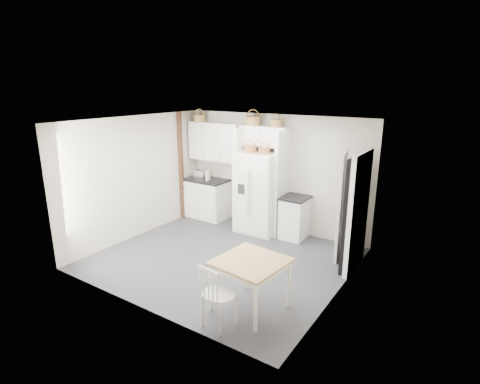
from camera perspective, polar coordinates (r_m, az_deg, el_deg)
The scene contains 27 objects.
floor at distance 7.29m, azimuth -2.65°, elevation -10.06°, with size 4.50×4.50×0.00m, color #2D2D31.
ceiling at distance 6.58m, azimuth -2.94°, elevation 10.73°, with size 4.50×4.50×0.00m, color white.
wall_back at distance 8.47m, azimuth 5.20°, elevation 2.95°, with size 4.50×4.50×0.00m, color beige.
wall_left at distance 8.31m, azimuth -15.45°, elevation 2.18°, with size 4.00×4.00×0.00m, color beige.
wall_right at distance 5.85m, azimuth 15.38°, elevation -3.58°, with size 4.00×4.00×0.00m, color beige.
refrigerator at distance 8.30m, azimuth 2.92°, elevation -0.10°, with size 0.93×0.75×1.81m, color silver.
base_cab_left at distance 9.34m, azimuth -5.01°, elevation -1.06°, with size 1.02×0.64×0.94m, color silver.
base_cab_right at distance 8.16m, azimuth 8.33°, elevation -3.96°, with size 0.50×0.60×0.88m, color silver.
dining_table at distance 5.65m, azimuth 1.60°, elevation -13.88°, with size 0.93×0.93×0.77m, color olive.
windsor_chair at distance 5.24m, azimuth -3.19°, elevation -15.31°, with size 0.47×0.43×0.96m, color silver.
counter_left at distance 9.21m, azimuth -5.08°, elevation 1.87°, with size 1.06×0.69×0.04m, color black.
counter_right at distance 8.01m, azimuth 8.47°, elevation -0.86°, with size 0.54×0.64×0.04m, color black.
toaster at distance 9.28m, azimuth -6.14°, elevation 2.72°, with size 0.29×0.17×0.20m, color silver.
cookbook_red at distance 9.06m, azimuth -4.90°, elevation 2.46°, with size 0.03×0.14×0.21m, color #AC412A.
cookbook_cream at distance 9.05m, azimuth -4.85°, elevation 2.55°, with size 0.04×0.16×0.24m, color beige.
basket_upper_a at distance 9.24m, azimuth -6.19°, elevation 11.14°, with size 0.30×0.30×0.17m, color olive.
basket_bridge_a at distance 8.37m, azimuth 2.00°, elevation 10.80°, with size 0.34×0.34×0.19m, color olive.
basket_bridge_b at distance 8.09m, azimuth 5.52°, elevation 10.42°, with size 0.27×0.27×0.15m, color olive.
basket_fridge_a at distance 8.09m, azimuth 1.56°, elevation 6.58°, with size 0.27×0.27×0.15m, color brown.
basket_fridge_b at distance 7.92m, azimuth 3.70°, elevation 6.28°, with size 0.24×0.24×0.13m, color brown.
upper_cabinet at distance 9.01m, azimuth -3.72°, elevation 7.66°, with size 1.40×0.34×0.90m, color silver.
bridge_cabinet at distance 8.25m, azimuth 3.85°, elevation 8.46°, with size 1.12×0.34×0.45m, color silver.
fridge_panel_left at distance 8.58m, azimuth 0.34°, elevation 2.15°, with size 0.08×0.60×2.30m, color silver.
fridge_panel_right at distance 8.08m, azimuth 6.41°, elevation 1.19°, with size 0.08×0.60×2.30m, color silver.
trim_post at distance 9.19m, azimuth -8.96°, elevation 3.86°, with size 0.09×0.09×2.60m, color #351D12.
doorway_void at distance 6.87m, azimuth 17.15°, elevation -3.22°, with size 0.18×0.85×2.05m, color black.
door_slab at distance 7.27m, azimuth 15.20°, elevation -2.00°, with size 0.80×0.04×2.05m, color white.
Camera 1 is at (3.87, -5.29, 3.20)m, focal length 28.00 mm.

